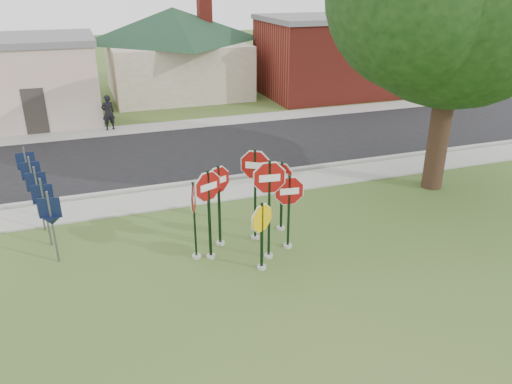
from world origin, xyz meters
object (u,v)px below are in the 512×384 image
object	(u,v)px
stop_sign_yellow	(262,230)
stop_sign_left	(209,202)
stop_sign_center	(269,194)
pedestrian	(108,112)

from	to	relation	value
stop_sign_yellow	stop_sign_left	world-z (taller)	stop_sign_left
stop_sign_center	stop_sign_yellow	size ratio (longest dim) A/B	1.47
stop_sign_left	pedestrian	distance (m)	13.31
stop_sign_left	pedestrian	world-z (taller)	stop_sign_left
stop_sign_yellow	stop_sign_left	xyz separation A→B (m)	(-1.09, 0.96, 0.50)
stop_sign_left	pedestrian	bearing A→B (deg)	96.91
stop_sign_center	pedestrian	world-z (taller)	stop_sign_center
stop_sign_center	stop_sign_yellow	world-z (taller)	stop_sign_center
stop_sign_center	stop_sign_left	xyz separation A→B (m)	(-1.46, 0.49, -0.21)
stop_sign_yellow	pedestrian	distance (m)	14.41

